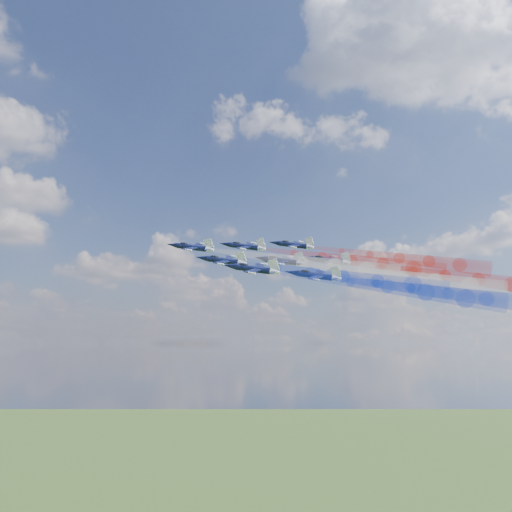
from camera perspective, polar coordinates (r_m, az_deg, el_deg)
jet_lead at (r=140.52m, az=-6.35°, el=0.86°), size 16.29×16.37×8.33m
trail_lead at (r=133.34m, az=4.68°, el=-0.55°), size 33.10×35.56×12.21m
jet_inner_left at (r=131.39m, az=-3.28°, el=-0.46°), size 16.29×16.37×8.33m
trail_inner_left at (r=125.93m, az=8.64°, el=-2.02°), size 33.10×35.56×12.21m
jet_inner_right at (r=146.87m, az=-1.16°, el=0.95°), size 16.29×16.37×8.33m
trail_inner_right at (r=142.02m, az=9.50°, el=-0.38°), size 33.10×35.56×12.21m
jet_outer_left at (r=119.80m, az=-0.26°, el=-1.30°), size 16.29×16.37×8.33m
trail_outer_left at (r=116.10m, az=12.89°, el=-3.01°), size 33.10×35.56×12.21m
jet_center_third at (r=135.13m, az=2.53°, el=-0.49°), size 16.29×16.37×8.33m
trail_center_third at (r=132.34m, az=14.17°, el=-1.96°), size 33.10×35.56×12.21m
jet_outer_right at (r=152.77m, az=3.71°, el=1.10°), size 16.29×16.37×8.33m
trail_outer_right at (r=150.12m, az=14.00°, el=-0.17°), size 33.10×35.56×12.21m
jet_rear_left at (r=124.55m, az=5.89°, el=-1.94°), size 16.29×16.37×8.33m
trail_rear_left at (r=123.68m, az=18.50°, el=-3.52°), size 33.10×35.56×12.21m
jet_rear_right at (r=141.44m, az=7.12°, el=-0.45°), size 16.29×16.37×8.33m
trail_rear_right at (r=140.71m, az=18.21°, el=-1.83°), size 33.10×35.56×12.21m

